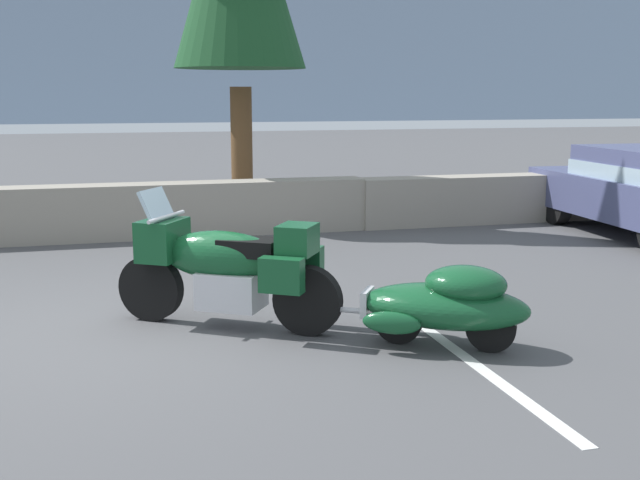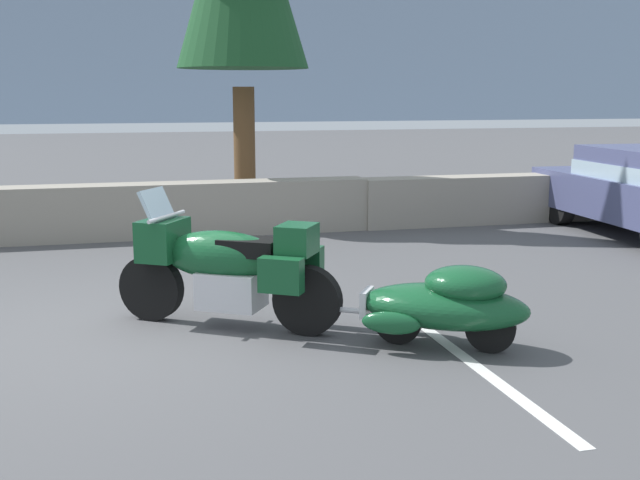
{
  "view_description": "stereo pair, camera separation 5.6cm",
  "coord_description": "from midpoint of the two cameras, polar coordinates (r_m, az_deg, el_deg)",
  "views": [
    {
      "loc": [
        -0.04,
        -7.37,
        2.24
      ],
      "look_at": [
        1.88,
        -0.18,
        0.85
      ],
      "focal_mm": 44.0,
      "sensor_mm": 36.0,
      "label": 1
    },
    {
      "loc": [
        0.01,
        -7.39,
        2.24
      ],
      "look_at": [
        1.88,
        -0.18,
        0.85
      ],
      "focal_mm": 44.0,
      "sensor_mm": 36.0,
      "label": 2
    }
  ],
  "objects": [
    {
      "name": "distant_ridgeline",
      "position": [
        102.65,
        -14.96,
        13.47
      ],
      "size": [
        240.0,
        80.0,
        16.0
      ],
      "primitive_type": "cube",
      "color": "#7F93AD",
      "rests_on": "ground"
    },
    {
      "name": "parking_stripe_marker",
      "position": [
        6.91,
        10.89,
        -8.5
      ],
      "size": [
        0.12,
        3.6,
        0.01
      ],
      "primitive_type": "cube",
      "color": "silver",
      "rests_on": "ground"
    },
    {
      "name": "car_shaped_trailer",
      "position": [
        7.08,
        9.33,
        -4.56
      ],
      "size": [
        2.06,
        1.48,
        0.76
      ],
      "color": "black",
      "rests_on": "ground"
    },
    {
      "name": "stone_guard_wall",
      "position": [
        12.6,
        -14.87,
        1.97
      ],
      "size": [
        24.0,
        0.62,
        0.88
      ],
      "color": "gray",
      "rests_on": "ground"
    },
    {
      "name": "touring_motorcycle",
      "position": [
        7.61,
        -6.67,
        -1.78
      ],
      "size": [
        2.03,
        1.46,
        1.33
      ],
      "color": "black",
      "rests_on": "ground"
    },
    {
      "name": "ground_plane",
      "position": [
        7.71,
        -13.9,
        -6.63
      ],
      "size": [
        80.0,
        80.0,
        0.0
      ],
      "primitive_type": "plane",
      "color": "#4C4C4F"
    }
  ]
}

